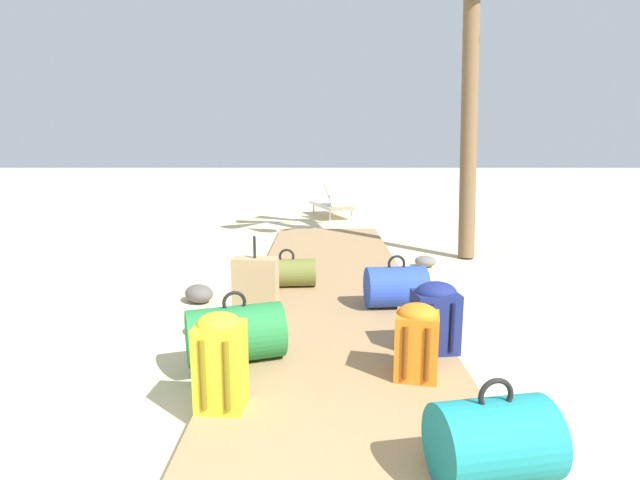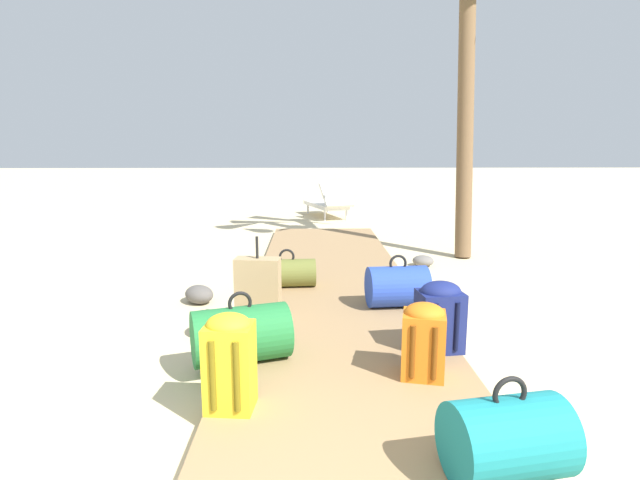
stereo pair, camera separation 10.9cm
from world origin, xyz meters
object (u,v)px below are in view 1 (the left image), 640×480
backpack_orange (417,339)px  suitcase_tan (255,288)px  duffel_bag_olive (287,273)px  backpack_navy (435,315)px  duffel_bag_green (235,334)px  duffel_bag_teal (493,441)px  duffel_bag_blue (396,287)px  backpack_yellow (220,359)px  lounge_chair (334,202)px

backpack_orange → suitcase_tan: bearing=136.2°
duffel_bag_olive → backpack_navy: backpack_navy is taller
suitcase_tan → duffel_bag_olive: suitcase_tan is taller
duffel_bag_green → backpack_orange: bearing=-12.1°
suitcase_tan → backpack_orange: 1.61m
duffel_bag_teal → duffel_bag_blue: (-0.06, 2.45, 0.00)m
duffel_bag_teal → backpack_yellow: bearing=154.5°
duffel_bag_blue → lounge_chair: 6.34m
duffel_bag_olive → backpack_navy: size_ratio=1.19×
backpack_navy → backpack_orange: bearing=-116.5°
suitcase_tan → backpack_yellow: bearing=-90.4°
suitcase_tan → backpack_navy: suitcase_tan is taller
duffel_bag_teal → duffel_bag_olive: duffel_bag_teal is taller
duffel_bag_olive → backpack_orange: bearing=-65.6°
backpack_orange → duffel_bag_green: bearing=167.9°
suitcase_tan → lounge_chair: size_ratio=0.43×
backpack_yellow → backpack_orange: bearing=18.0°
backpack_orange → backpack_navy: backpack_navy is taller
backpack_orange → backpack_navy: size_ratio=0.95×
suitcase_tan → backpack_navy: size_ratio=1.40×
suitcase_tan → backpack_orange: (1.16, -1.11, -0.01)m
duffel_bag_green → backpack_navy: (1.41, 0.17, 0.08)m
suitcase_tan → backpack_yellow: 1.49m
suitcase_tan → duffel_bag_olive: (0.20, 1.00, -0.12)m
lounge_chair → duffel_bag_green: bearing=-96.7°
backpack_orange → backpack_yellow: 1.23m
duffel_bag_teal → lounge_chair: (-0.45, 8.77, 0.06)m
duffel_bag_olive → backpack_yellow: (-0.21, -2.50, 0.15)m
suitcase_tan → backpack_yellow: suitcase_tan is taller
suitcase_tan → duffel_bag_olive: 1.03m
duffel_bag_blue → backpack_orange: (-0.08, -1.44, 0.07)m
backpack_yellow → suitcase_tan: bearing=89.6°
backpack_navy → backpack_yellow: size_ratio=0.92×
duffel_bag_blue → backpack_yellow: bearing=-124.6°
suitcase_tan → backpack_navy: 1.54m
duffel_bag_blue → backpack_navy: backpack_navy is taller
duffel_bag_green → backpack_yellow: bearing=-87.8°
duffel_bag_olive → backpack_yellow: 2.51m
backpack_orange → backpack_yellow: (-1.17, -0.38, 0.04)m
duffel_bag_teal → backpack_yellow: backpack_yellow is taller
backpack_navy → backpack_yellow: backpack_yellow is taller
backpack_navy → lounge_chair: (-0.52, 7.34, -0.02)m
duffel_bag_blue → backpack_navy: (0.13, -1.01, 0.08)m
backpack_navy → lounge_chair: bearing=94.0°
backpack_orange → lounge_chair: lounge_chair is taller
duffel_bag_olive → backpack_yellow: bearing=-94.8°
backpack_orange → duffel_bag_teal: bearing=-81.8°
duffel_bag_blue → duffel_bag_olive: (-1.04, 0.68, -0.04)m
duffel_bag_blue → suitcase_tan: (-1.24, -0.32, 0.08)m
lounge_chair → suitcase_tan: bearing=-97.3°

